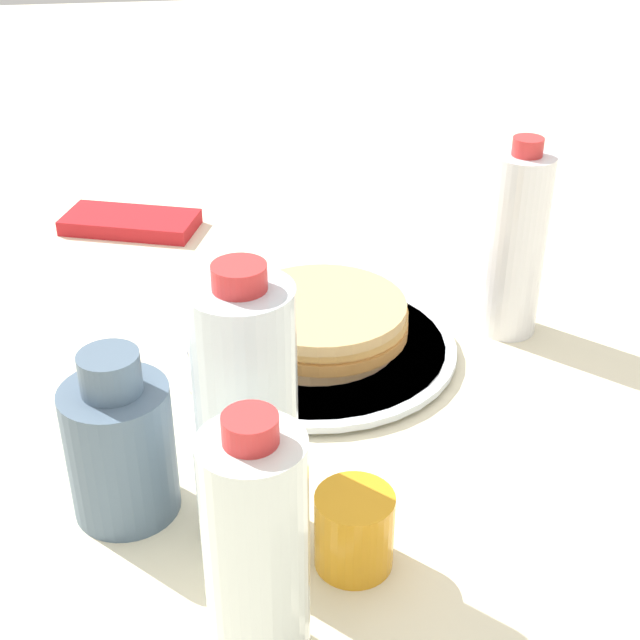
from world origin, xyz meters
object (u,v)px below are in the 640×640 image
pancake_stack (322,321)px  water_bottle_mid (256,554)px  plate (320,347)px  water_bottle_near (516,244)px  water_bottle_far (246,418)px  cream_jug (120,445)px  juice_glass (354,530)px

pancake_stack → water_bottle_mid: water_bottle_mid is taller
plate → pancake_stack: (0.00, 0.00, 0.03)m
water_bottle_near → water_bottle_mid: size_ratio=1.09×
pancake_stack → water_bottle_far: size_ratio=0.76×
plate → cream_jug: 0.29m
juice_glass → water_bottle_mid: size_ratio=0.32×
pancake_stack → juice_glass: 0.30m
water_bottle_mid → water_bottle_far: bearing=88.5°
plate → water_bottle_near: (0.21, 0.02, 0.10)m
pancake_stack → juice_glass: bearing=-93.8°
cream_jug → water_bottle_mid: water_bottle_mid is taller
pancake_stack → water_bottle_near: bearing=4.7°
pancake_stack → water_bottle_near: 0.22m
plate → juice_glass: juice_glass is taller
plate → water_bottle_far: water_bottle_far is taller
plate → cream_jug: cream_jug is taller
plate → water_bottle_near: bearing=5.8°
pancake_stack → water_bottle_far: (-0.09, -0.26, 0.08)m
pancake_stack → plate: bearing=-125.3°
plate → juice_glass: bearing=-93.3°
plate → water_bottle_near: size_ratio=1.35×
plate → pancake_stack: bearing=54.7°
water_bottle_mid → cream_jug: bearing=120.3°
juice_glass → water_bottle_far: bearing=150.3°
water_bottle_mid → water_bottle_far: (0.00, 0.12, 0.02)m
pancake_stack → water_bottle_mid: (-0.10, -0.38, 0.06)m
pancake_stack → cream_jug: 0.29m
plate → pancake_stack: size_ratio=1.62×
cream_jug → water_bottle_far: (0.10, -0.05, 0.05)m
water_bottle_mid → water_bottle_far: size_ratio=0.84×
water_bottle_far → water_bottle_mid: bearing=-91.5°
water_bottle_near → pancake_stack: bearing=-175.3°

